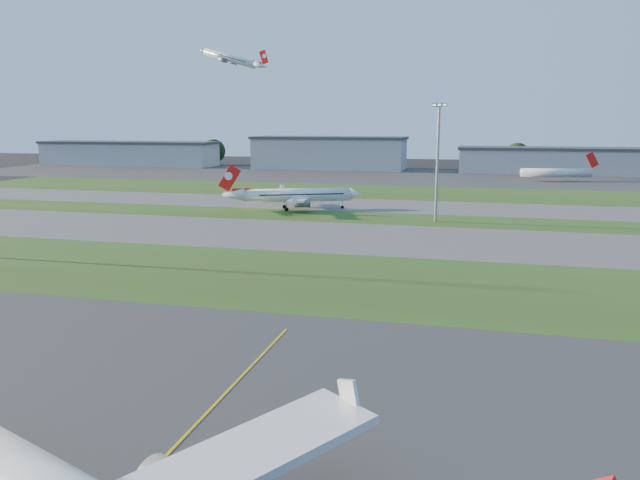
% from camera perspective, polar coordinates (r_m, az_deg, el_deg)
% --- Properties ---
extents(ground, '(700.00, 700.00, 0.00)m').
position_cam_1_polar(ground, '(44.69, -22.14, -19.26)').
color(ground, black).
rests_on(ground, ground).
extents(apron_near, '(300.00, 70.00, 0.01)m').
position_cam_1_polar(apron_near, '(44.69, -22.14, -19.25)').
color(apron_near, '#333335').
rests_on(apron_near, ground).
extents(grass_strip_a, '(300.00, 34.00, 0.01)m').
position_cam_1_polar(grass_strip_a, '(88.76, -1.88, -3.47)').
color(grass_strip_a, '#304517').
rests_on(grass_strip_a, ground).
extents(taxiway_a, '(300.00, 32.00, 0.01)m').
position_cam_1_polar(taxiway_a, '(120.07, 2.55, 0.27)').
color(taxiway_a, '#515154').
rests_on(taxiway_a, ground).
extents(grass_strip_b, '(300.00, 18.00, 0.01)m').
position_cam_1_polar(grass_strip_b, '(144.29, 4.61, 2.02)').
color(grass_strip_b, '#304517').
rests_on(grass_strip_b, ground).
extents(taxiway_b, '(300.00, 26.00, 0.01)m').
position_cam_1_polar(taxiway_b, '(165.79, 5.92, 3.13)').
color(taxiway_b, '#515154').
rests_on(taxiway_b, ground).
extents(grass_strip_c, '(300.00, 40.00, 0.01)m').
position_cam_1_polar(grass_strip_c, '(198.25, 7.36, 4.33)').
color(grass_strip_c, '#304517').
rests_on(grass_strip_c, ground).
extents(apron_far, '(400.00, 80.00, 0.01)m').
position_cam_1_polar(apron_far, '(257.62, 9.05, 5.75)').
color(apron_far, '#333335').
rests_on(apron_far, ground).
extents(airliner_taxiing, '(30.86, 26.28, 10.31)m').
position_cam_1_polar(airliner_taxiing, '(157.24, -2.18, 4.09)').
color(airliner_taxiing, white).
rests_on(airliner_taxiing, ground).
extents(airliner_departing, '(29.50, 24.98, 9.20)m').
position_cam_1_polar(airliner_departing, '(274.28, -8.22, 16.11)').
color(airliner_departing, white).
extents(mini_jet_near, '(28.27, 8.87, 9.48)m').
position_cam_1_polar(mini_jet_near, '(250.25, 20.82, 5.79)').
color(mini_jet_near, white).
rests_on(mini_jet_near, ground).
extents(light_mast_centre, '(3.20, 0.70, 25.80)m').
position_cam_1_polar(light_mast_centre, '(139.04, 10.71, 7.68)').
color(light_mast_centre, gray).
rests_on(light_mast_centre, ground).
extents(hangar_far_west, '(91.80, 23.00, 12.20)m').
position_cam_1_polar(hangar_far_west, '(334.91, -17.07, 7.58)').
color(hangar_far_west, '#95989C').
rests_on(hangar_far_west, ground).
extents(hangar_west, '(71.40, 23.00, 15.20)m').
position_cam_1_polar(hangar_west, '(294.18, 0.83, 7.97)').
color(hangar_west, '#95989C').
rests_on(hangar_west, ground).
extents(hangar_east, '(81.60, 23.00, 11.20)m').
position_cam_1_polar(hangar_east, '(287.65, 20.72, 6.82)').
color(hangar_east, '#95989C').
rests_on(hangar_east, ground).
extents(tree_far_west, '(11.00, 11.00, 12.00)m').
position_cam_1_polar(tree_far_west, '(367.82, -21.38, 7.61)').
color(tree_far_west, black).
rests_on(tree_far_west, ground).
extents(tree_west, '(12.10, 12.10, 13.20)m').
position_cam_1_polar(tree_west, '(329.52, -9.70, 8.03)').
color(tree_west, black).
rests_on(tree_west, ground).
extents(tree_mid_west, '(9.90, 9.90, 10.80)m').
position_cam_1_polar(tree_mid_west, '(300.27, 6.01, 7.62)').
color(tree_mid_west, black).
rests_on(tree_mid_west, ground).
extents(tree_mid_east, '(11.55, 11.55, 12.60)m').
position_cam_1_polar(tree_mid_east, '(300.34, 17.59, 7.37)').
color(tree_mid_east, black).
rests_on(tree_mid_east, ground).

